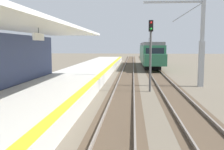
% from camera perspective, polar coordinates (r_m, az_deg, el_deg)
% --- Properties ---
extents(station_platform, '(5.00, 80.00, 0.91)m').
position_cam_1_polar(station_platform, '(18.26, -11.36, -2.82)').
color(station_platform, '#B7B5AD').
rests_on(station_platform, ground).
extents(track_pair_nearest_platform, '(2.34, 120.00, 0.16)m').
position_cam_1_polar(track_pair_nearest_platform, '(21.57, 2.98, -2.35)').
color(track_pair_nearest_platform, '#4C3D2D').
rests_on(track_pair_nearest_platform, ground).
extents(track_pair_middle, '(2.34, 120.00, 0.16)m').
position_cam_1_polar(track_pair_middle, '(21.74, 11.98, -2.42)').
color(track_pair_middle, '#4C3D2D').
rests_on(track_pair_middle, ground).
extents(approaching_train, '(2.93, 19.60, 4.76)m').
position_cam_1_polar(approaching_train, '(41.90, 8.52, 4.82)').
color(approaching_train, '#286647').
rests_on(approaching_train, ground).
extents(rail_signal_post, '(0.32, 0.34, 5.20)m').
position_cam_1_polar(rail_signal_post, '(18.94, 8.57, 5.90)').
color(rail_signal_post, '#4C4C4C').
rests_on(rail_signal_post, ground).
extents(catenary_pylon_far_side, '(5.00, 0.40, 7.50)m').
position_cam_1_polar(catenary_pylon_far_side, '(22.26, 18.61, 6.77)').
color(catenary_pylon_far_side, '#9EA3A8').
rests_on(catenary_pylon_far_side, ground).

